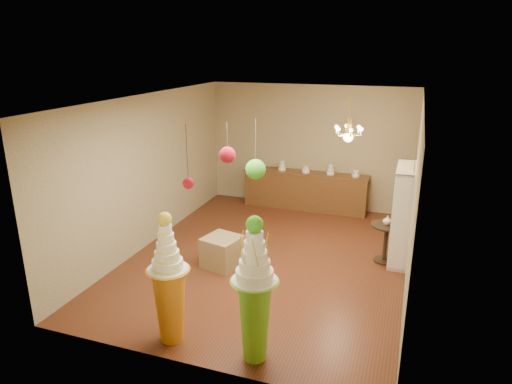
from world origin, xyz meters
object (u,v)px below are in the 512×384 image
(round_table, at_px, (386,238))
(pedestal_orange, at_px, (170,293))
(sideboard, at_px, (305,190))
(pedestal_green, at_px, (255,302))

(round_table, bearing_deg, pedestal_orange, -126.93)
(sideboard, bearing_deg, round_table, -48.75)
(sideboard, height_order, round_table, sideboard)
(pedestal_orange, bearing_deg, sideboard, 85.33)
(pedestal_orange, distance_m, round_table, 4.29)
(pedestal_green, distance_m, pedestal_orange, 1.21)
(pedestal_orange, height_order, sideboard, pedestal_orange)
(pedestal_green, height_order, round_table, pedestal_green)
(pedestal_orange, relative_size, sideboard, 0.61)
(round_table, bearing_deg, sideboard, 131.25)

